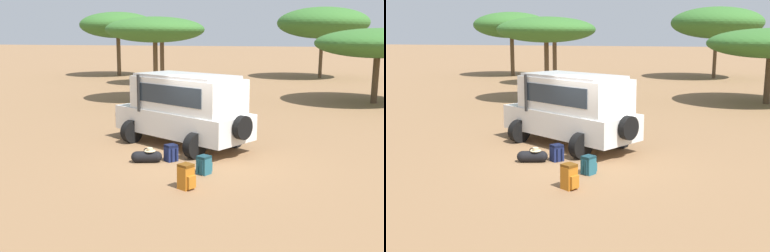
% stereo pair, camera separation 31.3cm
% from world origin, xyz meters
% --- Properties ---
extents(ground_plane, '(320.00, 320.00, 0.00)m').
position_xyz_m(ground_plane, '(0.00, 0.00, 0.00)').
color(ground_plane, olive).
extents(safari_vehicle, '(5.36, 3.89, 2.44)m').
position_xyz_m(safari_vehicle, '(-0.92, 1.54, 1.29)').
color(safari_vehicle, silver).
rests_on(safari_vehicle, ground_plane).
extents(backpack_beside_front_wheel, '(0.40, 0.47, 0.51)m').
position_xyz_m(backpack_beside_front_wheel, '(0.68, -1.35, 0.25)').
color(backpack_beside_front_wheel, '#235B6B').
rests_on(backpack_beside_front_wheel, ground_plane).
extents(backpack_cluster_center, '(0.47, 0.42, 0.63)m').
position_xyz_m(backpack_cluster_center, '(0.62, -2.66, 0.31)').
color(backpack_cluster_center, '#B26619').
rests_on(backpack_cluster_center, ground_plane).
extents(backpack_near_rear_wheel, '(0.48, 0.46, 0.51)m').
position_xyz_m(backpack_near_rear_wheel, '(-0.65, -0.43, 0.25)').
color(backpack_near_rear_wheel, navy).
rests_on(backpack_near_rear_wheel, ground_plane).
extents(duffel_bag_low_black_case, '(0.88, 0.54, 0.44)m').
position_xyz_m(duffel_bag_low_black_case, '(-1.28, -0.79, 0.17)').
color(duffel_bag_low_black_case, black).
rests_on(duffel_bag_low_black_case, ground_plane).
extents(acacia_tree_far_left, '(7.01, 6.98, 5.91)m').
position_xyz_m(acacia_tree_far_left, '(-16.03, 25.79, 4.70)').
color(acacia_tree_far_left, brown).
rests_on(acacia_tree_far_left, ground_plane).
extents(acacia_tree_left_mid, '(5.54, 5.15, 5.02)m').
position_xyz_m(acacia_tree_left_mid, '(-9.11, 19.66, 4.37)').
color(acacia_tree_left_mid, brown).
rests_on(acacia_tree_left_mid, ground_plane).
extents(acacia_tree_centre_back, '(5.61, 5.32, 4.76)m').
position_xyz_m(acacia_tree_centre_back, '(-6.04, 11.16, 4.03)').
color(acacia_tree_centre_back, brown).
rests_on(acacia_tree_centre_back, ground_plane).
extents(acacia_tree_right_mid, '(7.90, 8.37, 6.21)m').
position_xyz_m(acacia_tree_right_mid, '(2.17, 29.41, 4.84)').
color(acacia_tree_right_mid, brown).
rests_on(acacia_tree_right_mid, ground_plane).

